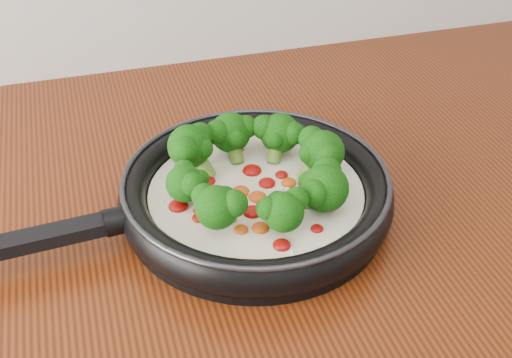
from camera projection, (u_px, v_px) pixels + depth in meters
name	position (u px, v px, depth m)	size (l,w,h in m)	color
skillet	(254.00, 189.00, 0.78)	(0.52, 0.35, 0.10)	black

